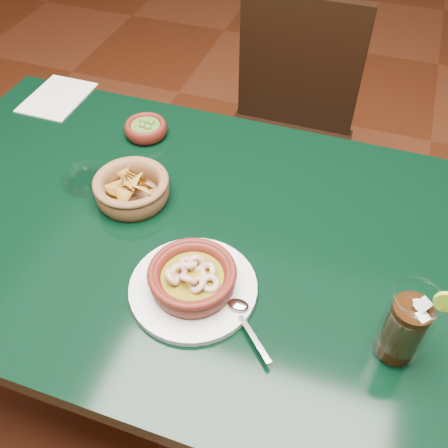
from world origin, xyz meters
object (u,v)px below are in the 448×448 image
(chip_basket, at_px, (132,189))
(dining_chair, at_px, (285,135))
(cola_drink, at_px, (405,327))
(shrimp_plate, at_px, (193,280))
(dining_table, at_px, (167,252))

(chip_basket, bearing_deg, dining_chair, 74.03)
(dining_chair, distance_m, chip_basket, 0.75)
(chip_basket, distance_m, cola_drink, 0.60)
(dining_chair, bearing_deg, shrimp_plate, -88.65)
(chip_basket, bearing_deg, cola_drink, -18.51)
(chip_basket, xyz_separation_m, cola_drink, (0.57, -0.19, 0.05))
(dining_table, xyz_separation_m, chip_basket, (-0.09, 0.04, 0.13))
(dining_chair, relative_size, shrimp_plate, 3.10)
(shrimp_plate, xyz_separation_m, cola_drink, (0.36, -0.01, 0.05))
(dining_chair, bearing_deg, dining_table, -98.29)
(dining_table, relative_size, chip_basket, 6.26)
(dining_table, distance_m, cola_drink, 0.53)
(chip_basket, bearing_deg, dining_table, -25.41)
(dining_table, bearing_deg, cola_drink, -17.18)
(dining_table, relative_size, shrimp_plate, 4.12)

